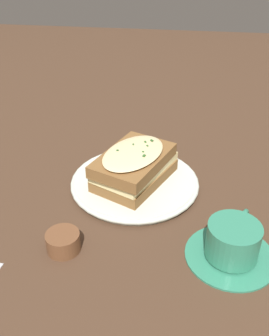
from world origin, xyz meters
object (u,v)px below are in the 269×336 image
object	(u,v)px
teacup_with_saucer	(233,244)
condiment_pot	(63,242)
sandwich	(134,167)
dinner_plate	(134,184)

from	to	relation	value
teacup_with_saucer	condiment_pot	bearing A→B (deg)	116.60
teacup_with_saucer	condiment_pot	size ratio (longest dim) A/B	2.61
sandwich	condiment_pot	distance (m)	0.19
sandwich	teacup_with_saucer	distance (m)	0.23
dinner_plate	teacup_with_saucer	bearing A→B (deg)	47.15
sandwich	condiment_pot	world-z (taller)	sandwich
dinner_plate	sandwich	xyz separation A→B (m)	(0.00, -0.00, 0.04)
teacup_with_saucer	condiment_pot	world-z (taller)	teacup_with_saucer
sandwich	teacup_with_saucer	world-z (taller)	sandwich
dinner_plate	condiment_pot	size ratio (longest dim) A/B	4.62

